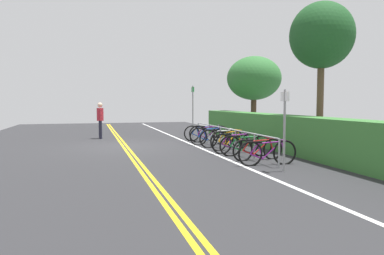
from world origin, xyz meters
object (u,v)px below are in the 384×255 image
(bicycle_4, at_px, (229,140))
(bicycle_6, at_px, (246,146))
(bicycle_2, at_px, (210,136))
(sign_post_far, at_px, (285,122))
(tree_mid, at_px, (322,36))
(tree_near_left, at_px, (254,79))
(bicycle_3, at_px, (221,138))
(bicycle_1, at_px, (209,134))
(bicycle_8, at_px, (268,153))
(bike_rack, at_px, (228,133))
(pedestrian, at_px, (100,118))
(bicycle_5, at_px, (236,143))
(bicycle_7, at_px, (258,149))
(sign_post_near, at_px, (193,107))
(bicycle_0, at_px, (202,133))

(bicycle_4, distance_m, bicycle_6, 1.63)
(bicycle_6, bearing_deg, bicycle_4, 177.91)
(bicycle_2, distance_m, sign_post_far, 6.14)
(tree_mid, bearing_deg, tree_near_left, 175.87)
(bicycle_2, bearing_deg, bicycle_3, 9.01)
(bicycle_1, distance_m, bicycle_8, 5.97)
(tree_mid, bearing_deg, bike_rack, -108.86)
(bicycle_4, relative_size, pedestrian, 0.96)
(bicycle_5, xyz_separation_m, pedestrian, (-6.46, -4.41, 0.66))
(tree_near_left, bearing_deg, bicycle_7, -24.04)
(bicycle_3, bearing_deg, tree_mid, 59.31)
(bike_rack, bearing_deg, sign_post_near, -178.79)
(bicycle_2, xyz_separation_m, tree_near_left, (-3.90, 3.75, 2.67))
(bicycle_1, bearing_deg, bicycle_8, -2.10)
(bicycle_2, relative_size, bicycle_3, 1.01)
(bicycle_0, xyz_separation_m, bicycle_4, (3.30, 0.05, 0.01))
(bicycle_2, bearing_deg, bicycle_1, 165.08)
(bike_rack, height_order, bicycle_1, bike_rack)
(bicycle_2, relative_size, bicycle_7, 1.04)
(bike_rack, relative_size, bicycle_5, 4.32)
(bicycle_5, height_order, sign_post_near, sign_post_near)
(bicycle_3, height_order, tree_near_left, tree_near_left)
(bicycle_7, xyz_separation_m, tree_near_left, (-8.09, 3.61, 2.70))
(bicycle_0, bearing_deg, bicycle_5, -0.84)
(tree_mid, bearing_deg, bicycle_7, -65.57)
(bicycle_2, distance_m, bicycle_6, 3.33)
(bicycle_5, bearing_deg, bicycle_6, 3.90)
(bicycle_3, xyz_separation_m, bicycle_6, (2.41, -0.02, -0.01))
(bicycle_6, height_order, sign_post_far, sign_post_far)
(sign_post_near, relative_size, sign_post_far, 1.22)
(bicycle_0, bearing_deg, bicycle_6, -0.16)
(bicycle_3, distance_m, pedestrian, 6.57)
(tree_near_left, bearing_deg, sign_post_near, -73.37)
(sign_post_near, xyz_separation_m, sign_post_far, (8.86, -0.05, -0.25))
(bicycle_1, xyz_separation_m, bicycle_5, (3.48, -0.15, -0.02))
(bicycle_0, height_order, sign_post_near, sign_post_near)
(bicycle_8, bearing_deg, bicycle_2, -179.88)
(bike_rack, relative_size, sign_post_near, 3.05)
(bicycle_1, relative_size, bicycle_2, 0.94)
(bicycle_0, bearing_deg, bicycle_3, 0.20)
(bicycle_0, height_order, bicycle_5, same)
(sign_post_far, bearing_deg, bicycle_2, 179.71)
(bicycle_2, distance_m, bicycle_3, 0.93)
(sign_post_near, relative_size, tree_near_left, 0.60)
(bike_rack, relative_size, bicycle_0, 4.60)
(bicycle_0, xyz_separation_m, bicycle_1, (0.74, 0.09, 0.02))
(bicycle_2, relative_size, bicycle_5, 1.00)
(bike_rack, xyz_separation_m, bicycle_8, (3.40, -0.10, -0.26))
(bicycle_1, relative_size, pedestrian, 0.98)
(bicycle_3, bearing_deg, tree_near_left, 143.17)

